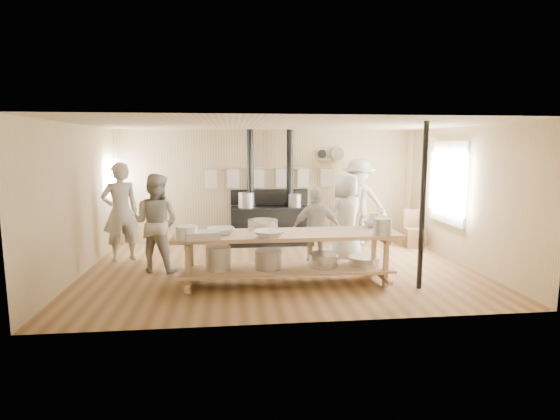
{
  "coord_description": "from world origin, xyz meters",
  "views": [
    {
      "loc": [
        -0.86,
        -7.72,
        2.22
      ],
      "look_at": [
        0.01,
        0.2,
        1.06
      ],
      "focal_mm": 28.0,
      "sensor_mm": 36.0,
      "label": 1
    }
  ],
  "objects_px": {
    "stove": "(270,221)",
    "chair": "(414,236)",
    "cook_far_left": "(120,212)",
    "prep_table": "(286,253)",
    "cook_right": "(316,230)",
    "cook_left": "(156,223)",
    "cook_center": "(346,218)",
    "cook_by_window": "(358,202)",
    "roasting_pan": "(202,235)"
  },
  "relations": [
    {
      "from": "stove",
      "to": "chair",
      "type": "xyz_separation_m",
      "value": [
        3.16,
        -0.67,
        -0.28
      ]
    },
    {
      "from": "stove",
      "to": "cook_far_left",
      "type": "xyz_separation_m",
      "value": [
        -3.02,
        -1.19,
        0.44
      ]
    },
    {
      "from": "prep_table",
      "to": "cook_right",
      "type": "relative_size",
      "value": 2.37
    },
    {
      "from": "cook_far_left",
      "to": "cook_left",
      "type": "xyz_separation_m",
      "value": [
        0.81,
        -0.8,
        -0.09
      ]
    },
    {
      "from": "cook_far_left",
      "to": "cook_center",
      "type": "distance_m",
      "value": 4.38
    },
    {
      "from": "cook_right",
      "to": "cook_by_window",
      "type": "xyz_separation_m",
      "value": [
        1.37,
        2.12,
        0.22
      ]
    },
    {
      "from": "prep_table",
      "to": "cook_far_left",
      "type": "distance_m",
      "value": 3.55
    },
    {
      "from": "stove",
      "to": "cook_far_left",
      "type": "height_order",
      "value": "stove"
    },
    {
      "from": "cook_by_window",
      "to": "chair",
      "type": "distance_m",
      "value": 1.44
    },
    {
      "from": "cook_left",
      "to": "cook_far_left",
      "type": "bearing_deg",
      "value": -26.59
    },
    {
      "from": "stove",
      "to": "cook_center",
      "type": "height_order",
      "value": "stove"
    },
    {
      "from": "cook_center",
      "to": "roasting_pan",
      "type": "xyz_separation_m",
      "value": [
        -2.64,
        -1.64,
        0.04
      ]
    },
    {
      "from": "prep_table",
      "to": "cook_right",
      "type": "distance_m",
      "value": 0.89
    },
    {
      "from": "cook_far_left",
      "to": "prep_table",
      "type": "bearing_deg",
      "value": 120.55
    },
    {
      "from": "cook_right",
      "to": "chair",
      "type": "xyz_separation_m",
      "value": [
        2.56,
        1.74,
        -0.51
      ]
    },
    {
      "from": "stove",
      "to": "chair",
      "type": "bearing_deg",
      "value": -12.04
    },
    {
      "from": "cook_left",
      "to": "roasting_pan",
      "type": "xyz_separation_m",
      "value": [
        0.89,
        -1.35,
        0.03
      ]
    },
    {
      "from": "stove",
      "to": "cook_far_left",
      "type": "bearing_deg",
      "value": -158.42
    },
    {
      "from": "chair",
      "to": "roasting_pan",
      "type": "bearing_deg",
      "value": -143.2
    },
    {
      "from": "cook_left",
      "to": "cook_center",
      "type": "relative_size",
      "value": 1.02
    },
    {
      "from": "cook_left",
      "to": "cook_by_window",
      "type": "relative_size",
      "value": 0.9
    },
    {
      "from": "chair",
      "to": "cook_by_window",
      "type": "bearing_deg",
      "value": 168.14
    },
    {
      "from": "cook_right",
      "to": "chair",
      "type": "relative_size",
      "value": 1.83
    },
    {
      "from": "cook_by_window",
      "to": "cook_far_left",
      "type": "bearing_deg",
      "value": -154.81
    },
    {
      "from": "cook_center",
      "to": "chair",
      "type": "bearing_deg",
      "value": -179.9
    },
    {
      "from": "cook_center",
      "to": "prep_table",
      "type": "bearing_deg",
      "value": 15.09
    },
    {
      "from": "prep_table",
      "to": "roasting_pan",
      "type": "bearing_deg",
      "value": -165.93
    },
    {
      "from": "cook_far_left",
      "to": "cook_center",
      "type": "relative_size",
      "value": 1.12
    },
    {
      "from": "cook_left",
      "to": "cook_by_window",
      "type": "distance_m",
      "value": 4.52
    },
    {
      "from": "cook_far_left",
      "to": "cook_left",
      "type": "bearing_deg",
      "value": 106.88
    },
    {
      "from": "cook_left",
      "to": "chair",
      "type": "height_order",
      "value": "cook_left"
    },
    {
      "from": "prep_table",
      "to": "stove",
      "type": "bearing_deg",
      "value": 89.96
    },
    {
      "from": "cook_far_left",
      "to": "cook_right",
      "type": "height_order",
      "value": "cook_far_left"
    },
    {
      "from": "cook_by_window",
      "to": "roasting_pan",
      "type": "distance_m",
      "value": 4.49
    },
    {
      "from": "roasting_pan",
      "to": "prep_table",
      "type": "bearing_deg",
      "value": 14.07
    },
    {
      "from": "cook_far_left",
      "to": "cook_by_window",
      "type": "xyz_separation_m",
      "value": [
        5.0,
        0.9,
        0.01
      ]
    },
    {
      "from": "stove",
      "to": "prep_table",
      "type": "relative_size",
      "value": 0.72
    },
    {
      "from": "cook_center",
      "to": "roasting_pan",
      "type": "distance_m",
      "value": 3.11
    },
    {
      "from": "cook_right",
      "to": "chair",
      "type": "bearing_deg",
      "value": -148.13
    },
    {
      "from": "stove",
      "to": "cook_right",
      "type": "bearing_deg",
      "value": -75.95
    },
    {
      "from": "stove",
      "to": "roasting_pan",
      "type": "distance_m",
      "value": 3.62
    },
    {
      "from": "cook_by_window",
      "to": "roasting_pan",
      "type": "relative_size",
      "value": 3.92
    },
    {
      "from": "cook_center",
      "to": "cook_by_window",
      "type": "bearing_deg",
      "value": -144.14
    },
    {
      "from": "cook_right",
      "to": "cook_by_window",
      "type": "distance_m",
      "value": 2.53
    },
    {
      "from": "cook_far_left",
      "to": "roasting_pan",
      "type": "bearing_deg",
      "value": 100.0
    },
    {
      "from": "cook_by_window",
      "to": "chair",
      "type": "height_order",
      "value": "cook_by_window"
    },
    {
      "from": "chair",
      "to": "cook_right",
      "type": "bearing_deg",
      "value": -139.86
    },
    {
      "from": "cook_left",
      "to": "cook_center",
      "type": "distance_m",
      "value": 3.55
    },
    {
      "from": "stove",
      "to": "chair",
      "type": "relative_size",
      "value": 3.12
    },
    {
      "from": "cook_far_left",
      "to": "cook_right",
      "type": "relative_size",
      "value": 1.27
    }
  ]
}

